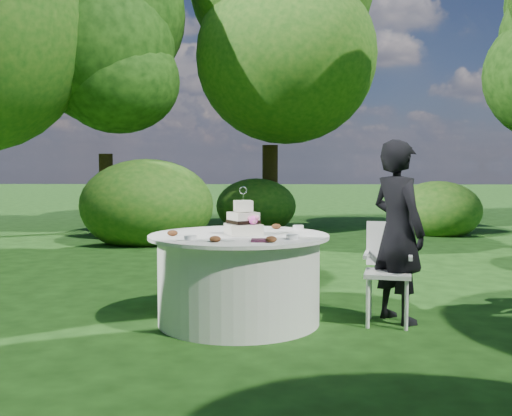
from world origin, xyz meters
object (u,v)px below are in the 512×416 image
(table, at_px, (239,278))
(chair, at_px, (388,264))
(napkins, at_px, (260,240))
(guest, at_px, (398,231))
(cake, at_px, (243,222))

(table, height_order, chair, chair)
(napkins, distance_m, guest, 1.31)
(napkins, bearing_deg, table, 112.49)
(guest, relative_size, cake, 3.82)
(cake, xyz_separation_m, chair, (1.25, 0.06, -0.37))
(cake, bearing_deg, chair, 2.61)
(napkins, relative_size, table, 0.09)
(napkins, xyz_separation_m, table, (-0.20, 0.48, -0.39))
(napkins, height_order, chair, chair)
(table, bearing_deg, napkins, -67.51)
(guest, height_order, table, guest)
(napkins, distance_m, table, 0.65)
(napkins, bearing_deg, chair, 24.65)
(table, distance_m, chair, 1.30)
(napkins, height_order, cake, cake)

